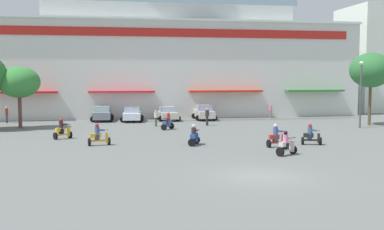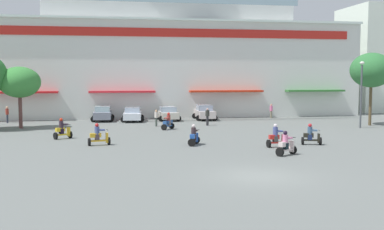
{
  "view_description": "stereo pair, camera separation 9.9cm",
  "coord_description": "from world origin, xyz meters",
  "px_view_note": "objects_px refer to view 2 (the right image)",
  "views": [
    {
      "loc": [
        -6.76,
        -20.51,
        4.67
      ],
      "look_at": [
        -1.04,
        12.28,
        1.86
      ],
      "focal_mm": 43.58,
      "sensor_mm": 36.0,
      "label": 1
    },
    {
      "loc": [
        -6.66,
        -20.53,
        4.67
      ],
      "look_at": [
        -1.04,
        12.28,
        1.86
      ],
      "focal_mm": 43.58,
      "sensor_mm": 36.0,
      "label": 2
    }
  ],
  "objects_px": {
    "scooter_rider_6": "(62,130)",
    "pedestrian_2": "(271,110)",
    "parked_car_0": "(103,114)",
    "parked_car_2": "(168,114)",
    "scooter_rider_5": "(168,123)",
    "pedestrian_3": "(156,117)",
    "streetlamp_near": "(361,89)",
    "plaza_tree_1": "(371,70)",
    "plaza_tree_0": "(20,82)",
    "scooter_rider_3": "(311,136)",
    "scooter_rider_1": "(286,145)",
    "parked_car_3": "(205,112)",
    "scooter_rider_4": "(277,138)",
    "scooter_rider_2": "(194,137)",
    "parked_car_1": "(133,114)",
    "pedestrian_1": "(207,116)",
    "scooter_rider_0": "(99,136)",
    "pedestrian_0": "(7,113)"
  },
  "relations": [
    {
      "from": "pedestrian_2",
      "to": "plaza_tree_1",
      "type": "bearing_deg",
      "value": -53.31
    },
    {
      "from": "parked_car_0",
      "to": "pedestrian_2",
      "type": "height_order",
      "value": "pedestrian_2"
    },
    {
      "from": "parked_car_1",
      "to": "scooter_rider_0",
      "type": "bearing_deg",
      "value": -100.34
    },
    {
      "from": "pedestrian_1",
      "to": "pedestrian_2",
      "type": "relative_size",
      "value": 1.04
    },
    {
      "from": "parked_car_1",
      "to": "scooter_rider_5",
      "type": "bearing_deg",
      "value": -70.71
    },
    {
      "from": "plaza_tree_1",
      "to": "parked_car_3",
      "type": "relative_size",
      "value": 1.61
    },
    {
      "from": "parked_car_2",
      "to": "scooter_rider_2",
      "type": "distance_m",
      "value": 17.6
    },
    {
      "from": "scooter_rider_5",
      "to": "pedestrian_3",
      "type": "xyz_separation_m",
      "value": [
        -0.78,
        2.71,
        0.29
      ]
    },
    {
      "from": "scooter_rider_5",
      "to": "parked_car_1",
      "type": "bearing_deg",
      "value": 109.29
    },
    {
      "from": "scooter_rider_5",
      "to": "pedestrian_3",
      "type": "bearing_deg",
      "value": 106.05
    },
    {
      "from": "pedestrian_3",
      "to": "scooter_rider_0",
      "type": "bearing_deg",
      "value": -113.78
    },
    {
      "from": "pedestrian_2",
      "to": "pedestrian_1",
      "type": "bearing_deg",
      "value": -143.22
    },
    {
      "from": "pedestrian_1",
      "to": "parked_car_3",
      "type": "bearing_deg",
      "value": 81.44
    },
    {
      "from": "parked_car_2",
      "to": "scooter_rider_6",
      "type": "relative_size",
      "value": 2.51
    },
    {
      "from": "parked_car_1",
      "to": "scooter_rider_1",
      "type": "xyz_separation_m",
      "value": [
        8.03,
        -22.12,
        -0.12
      ]
    },
    {
      "from": "scooter_rider_2",
      "to": "pedestrian_0",
      "type": "relative_size",
      "value": 0.94
    },
    {
      "from": "parked_car_0",
      "to": "parked_car_1",
      "type": "distance_m",
      "value": 3.19
    },
    {
      "from": "parked_car_0",
      "to": "streetlamp_near",
      "type": "xyz_separation_m",
      "value": [
        22.94,
        -10.49,
        2.76
      ]
    },
    {
      "from": "scooter_rider_1",
      "to": "scooter_rider_4",
      "type": "relative_size",
      "value": 0.95
    },
    {
      "from": "scooter_rider_6",
      "to": "scooter_rider_3",
      "type": "bearing_deg",
      "value": -19.37
    },
    {
      "from": "parked_car_0",
      "to": "parked_car_2",
      "type": "relative_size",
      "value": 1.07
    },
    {
      "from": "plaza_tree_1",
      "to": "parked_car_0",
      "type": "xyz_separation_m",
      "value": [
        -24.94,
        8.67,
        -4.41
      ]
    },
    {
      "from": "parked_car_3",
      "to": "pedestrian_2",
      "type": "distance_m",
      "value": 7.68
    },
    {
      "from": "scooter_rider_1",
      "to": "pedestrian_2",
      "type": "xyz_separation_m",
      "value": [
        7.26,
        23.33,
        0.29
      ]
    },
    {
      "from": "scooter_rider_0",
      "to": "streetlamp_near",
      "type": "height_order",
      "value": "streetlamp_near"
    },
    {
      "from": "scooter_rider_5",
      "to": "pedestrian_3",
      "type": "distance_m",
      "value": 2.83
    },
    {
      "from": "scooter_rider_4",
      "to": "pedestrian_2",
      "type": "height_order",
      "value": "pedestrian_2"
    },
    {
      "from": "scooter_rider_1",
      "to": "scooter_rider_3",
      "type": "xyz_separation_m",
      "value": [
        3.22,
        3.7,
        -0.01
      ]
    },
    {
      "from": "plaza_tree_0",
      "to": "scooter_rider_5",
      "type": "xyz_separation_m",
      "value": [
        12.82,
        -3.07,
        -3.49
      ]
    },
    {
      "from": "parked_car_1",
      "to": "scooter_rider_0",
      "type": "xyz_separation_m",
      "value": [
        -2.97,
        -16.26,
        -0.11
      ]
    },
    {
      "from": "scooter_rider_3",
      "to": "scooter_rider_2",
      "type": "bearing_deg",
      "value": 171.45
    },
    {
      "from": "scooter_rider_6",
      "to": "pedestrian_2",
      "type": "bearing_deg",
      "value": 33.07
    },
    {
      "from": "scooter_rider_2",
      "to": "scooter_rider_5",
      "type": "distance_m",
      "value": 9.45
    },
    {
      "from": "plaza_tree_1",
      "to": "parked_car_2",
      "type": "bearing_deg",
      "value": 156.2
    },
    {
      "from": "parked_car_0",
      "to": "scooter_rider_1",
      "type": "xyz_separation_m",
      "value": [
        11.06,
        -23.12,
        -0.16
      ]
    },
    {
      "from": "plaza_tree_1",
      "to": "scooter_rider_1",
      "type": "bearing_deg",
      "value": -133.87
    },
    {
      "from": "parked_car_1",
      "to": "scooter_rider_3",
      "type": "relative_size",
      "value": 2.79
    },
    {
      "from": "parked_car_3",
      "to": "scooter_rider_4",
      "type": "bearing_deg",
      "value": -87.39
    },
    {
      "from": "scooter_rider_2",
      "to": "plaza_tree_0",
      "type": "bearing_deg",
      "value": 137.11
    },
    {
      "from": "parked_car_1",
      "to": "parked_car_2",
      "type": "xyz_separation_m",
      "value": [
        3.7,
        0.36,
        -0.0
      ]
    },
    {
      "from": "plaza_tree_0",
      "to": "scooter_rider_3",
      "type": "relative_size",
      "value": 3.78
    },
    {
      "from": "pedestrian_2",
      "to": "streetlamp_near",
      "type": "xyz_separation_m",
      "value": [
        4.62,
        -10.71,
        2.63
      ]
    },
    {
      "from": "pedestrian_0",
      "to": "scooter_rider_2",
      "type": "bearing_deg",
      "value": -48.61
    },
    {
      "from": "plaza_tree_1",
      "to": "parked_car_3",
      "type": "distance_m",
      "value": 17.05
    },
    {
      "from": "parked_car_0",
      "to": "streetlamp_near",
      "type": "bearing_deg",
      "value": -24.58
    },
    {
      "from": "parked_car_0",
      "to": "parked_car_1",
      "type": "xyz_separation_m",
      "value": [
        3.03,
        -1.0,
        -0.04
      ]
    },
    {
      "from": "scooter_rider_3",
      "to": "parked_car_0",
      "type": "bearing_deg",
      "value": 126.32
    },
    {
      "from": "scooter_rider_1",
      "to": "scooter_rider_2",
      "type": "xyz_separation_m",
      "value": [
        -4.66,
        4.88,
        -0.02
      ]
    },
    {
      "from": "plaza_tree_0",
      "to": "scooter_rider_1",
      "type": "bearing_deg",
      "value": -43.82
    },
    {
      "from": "scooter_rider_5",
      "to": "pedestrian_1",
      "type": "relative_size",
      "value": 0.91
    }
  ]
}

